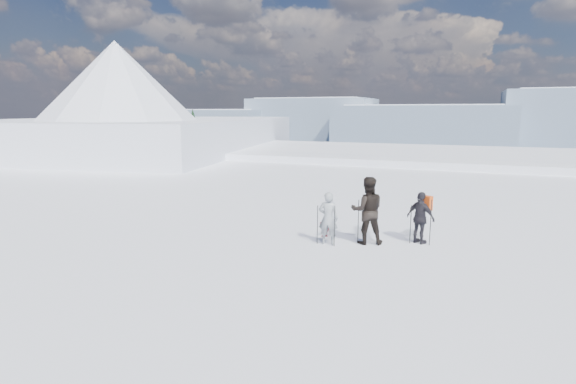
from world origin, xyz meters
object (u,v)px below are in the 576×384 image
object	(u,v)px
skis_loose	(325,229)
skier_dark	(367,210)
skier_grey	(328,218)
skier_pack	(421,218)

from	to	relation	value
skis_loose	skier_dark	bearing A→B (deg)	-32.66
skier_grey	skier_pack	bearing A→B (deg)	-162.21
skier_pack	skier_grey	bearing A→B (deg)	51.87
skier_dark	skis_loose	size ratio (longest dim) A/B	1.16
skier_pack	skis_loose	size ratio (longest dim) A/B	0.90
skier_dark	skis_loose	xyz separation A→B (m)	(-1.56, 1.00, -0.97)
skier_pack	skis_loose	distance (m)	3.12
skier_grey	skis_loose	xyz separation A→B (m)	(-0.54, 1.52, -0.76)
skier_dark	skier_pack	size ratio (longest dim) A/B	1.29
skier_grey	skier_dark	world-z (taller)	skier_dark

